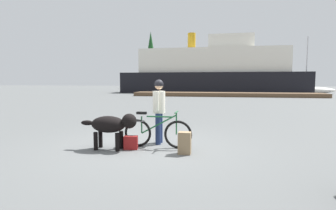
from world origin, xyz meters
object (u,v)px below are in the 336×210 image
Objects in this scene: backpack at (185,143)px; dog at (112,125)px; sailboat_moored at (305,90)px; person_cyclist at (159,106)px; bicycle at (157,132)px; handbag_pannier at (131,143)px; ferry_boat at (213,72)px.

dog is at bearing 177.52° from backpack.
backpack is 32.48m from sailboat_moored.
sailboat_moored reaches higher than backpack.
person_cyclist is 31.95m from sailboat_moored.
person_cyclist is (-0.05, 0.42, 0.62)m from bicycle.
handbag_pannier is 32.81m from sailboat_moored.
ferry_boat reaches higher than backpack.
person_cyclist is 1.31m from dog.
dog reaches higher than handbag_pannier.
backpack is at bearing -89.56° from ferry_boat.
backpack reaches higher than handbag_pannier.
handbag_pannier is (-0.53, -0.71, -0.83)m from person_cyclist.
dog is at bearing -92.64° from ferry_boat.
ferry_boat is 12.00m from sailboat_moored.
person_cyclist is 3.35× the size of backpack.
ferry_boat is (1.49, 32.41, 2.31)m from dog.
person_cyclist is 31.67m from ferry_boat.
dog is 0.61m from handbag_pannier.
bicycle is 32.13m from ferry_boat.
ferry_boat is at bearing 169.99° from sailboat_moored.
handbag_pannier is (-1.31, 0.17, -0.09)m from backpack.
bicycle reaches higher than dog.
person_cyclist is 1.39m from backpack.
backpack is 0.07× the size of sailboat_moored.
dog is at bearing -113.29° from sailboat_moored.
handbag_pannier is (0.43, 0.09, -0.43)m from dog.
sailboat_moored is (12.07, 29.98, 0.12)m from bicycle.
sailboat_moored is at bearing 66.71° from dog.
person_cyclist is at bearing 39.90° from dog.
bicycle is at bearing 26.49° from handbag_pannier.
bicycle is at bearing -90.87° from ferry_boat.
handbag_pannier is at bearing 12.36° from dog.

